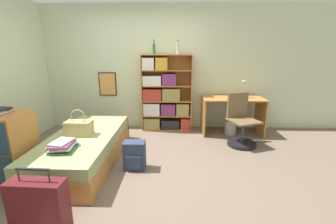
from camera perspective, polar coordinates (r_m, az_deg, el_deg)
The scene contains 15 objects.
ground_plane at distance 3.60m, azimuth -8.47°, elevation -12.41°, with size 14.00×14.00×0.00m, color #756051.
wall_back at distance 4.93m, azimuth -5.53°, elevation 10.94°, with size 10.00×0.09×2.60m.
bed at distance 3.74m, azimuth -20.35°, elevation -8.53°, with size 0.95×2.07×0.44m.
handbag at distance 3.62m, azimuth -21.69°, elevation -3.72°, with size 0.38×0.22×0.40m.
book_stack_on_bed at distance 3.20m, azimuth -25.20°, elevation -7.71°, with size 0.33×0.39×0.12m.
suitcase at distance 2.56m, azimuth -29.95°, elevation -20.01°, with size 0.53×0.20×0.66m.
dresser at distance 3.68m, azimuth -36.28°, elevation -7.13°, with size 0.63×0.58×0.89m.
bookcase at distance 4.77m, azimuth -1.08°, elevation 3.67°, with size 1.04×0.30×1.60m.
bottle_green at distance 4.70m, azimuth -3.58°, elevation 15.75°, with size 0.06×0.06×0.28m.
bottle_brown at distance 4.68m, azimuth 2.49°, elevation 15.72°, with size 0.06×0.06×0.27m.
desk at distance 4.78m, azimuth 15.97°, elevation 0.88°, with size 1.21×0.66×0.75m.
desk_lamp at distance 4.76m, azimuth 18.79°, elevation 6.67°, with size 0.15×0.10×0.40m.
desk_chair at distance 4.28m, azimuth 18.05°, elevation -4.13°, with size 0.59×0.59×0.94m.
backpack at distance 3.33m, azimuth -8.49°, elevation -10.88°, with size 0.31×0.23×0.41m.
waste_bin at distance 4.82m, azimuth 15.56°, elevation -3.77°, with size 0.23×0.23×0.28m.
Camera 1 is at (0.62, -3.14, 1.66)m, focal length 24.00 mm.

